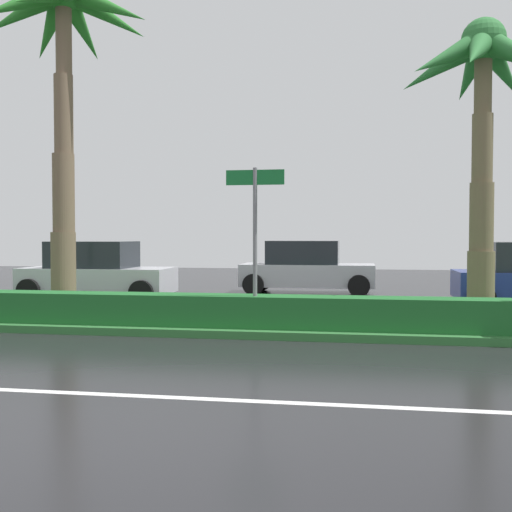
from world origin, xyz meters
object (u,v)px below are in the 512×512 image
Objects in this scene: palm_tree_centre_left at (483,87)px; car_in_traffic_second at (306,268)px; palm_tree_mid_left at (63,46)px; car_in_traffic_leading at (96,272)px; street_name_sign at (255,225)px.

car_in_traffic_second is at bearing 122.30° from palm_tree_centre_left.
car_in_traffic_leading is at bearing 102.74° from palm_tree_mid_left.
street_name_sign reaches higher than car_in_traffic_leading.
car_in_traffic_leading is 1.00× the size of car_in_traffic_second.
palm_tree_centre_left is at bearing -57.70° from car_in_traffic_second.
palm_tree_centre_left is 5.64m from street_name_sign.
palm_tree_mid_left reaches higher than car_in_traffic_second.
car_in_traffic_second is at bearing 52.76° from palm_tree_mid_left.
palm_tree_mid_left is 2.61× the size of street_name_sign.
street_name_sign is 0.70× the size of car_in_traffic_leading.
palm_tree_mid_left is 1.82× the size of car_in_traffic_second.
palm_tree_centre_left reaches higher than car_in_traffic_leading.
palm_tree_centre_left is 1.44× the size of car_in_traffic_leading.
palm_tree_mid_left is 9.34m from palm_tree_centre_left.
car_in_traffic_second is (5.81, 3.27, 0.00)m from car_in_traffic_leading.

